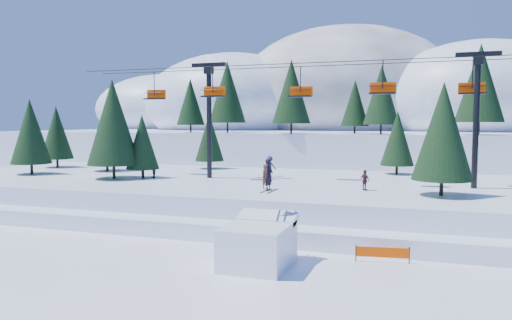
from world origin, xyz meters
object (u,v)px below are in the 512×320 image
(chairlift, at_px, (333,100))
(banner_far, at_px, (435,245))
(jump_kicker, at_px, (259,243))
(banner_near, at_px, (382,253))

(chairlift, height_order, banner_far, chairlift)
(jump_kicker, bearing_deg, chairlift, 87.12)
(banner_near, xyz_separation_m, banner_far, (2.73, 2.57, 0.00))
(banner_near, distance_m, banner_far, 3.75)
(chairlift, bearing_deg, banner_far, -54.97)
(jump_kicker, xyz_separation_m, banner_far, (8.84, 5.30, -0.68))
(jump_kicker, bearing_deg, banner_far, 30.94)
(jump_kicker, height_order, banner_far, jump_kicker)
(jump_kicker, distance_m, banner_near, 6.73)
(chairlift, relative_size, banner_far, 16.22)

